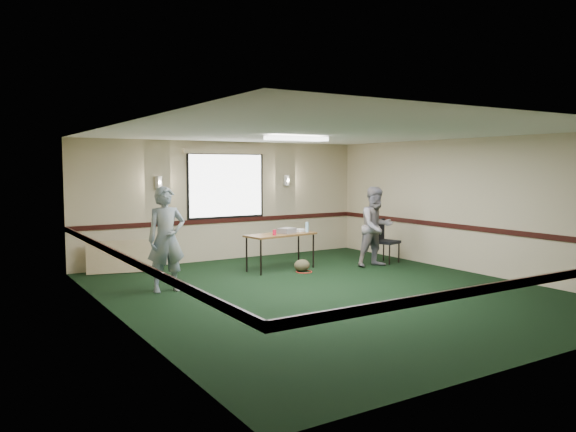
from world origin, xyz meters
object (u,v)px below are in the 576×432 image
projector (287,231)px  person_left (166,239)px  conference_chair (383,237)px  person_right (376,227)px  folding_table (281,236)px

projector → person_left: bearing=174.9°
projector → conference_chair: conference_chair is taller
projector → conference_chair: bearing=-29.5°
person_left → person_right: bearing=2.8°
projector → person_right: (1.79, -0.73, 0.05)m
conference_chair → person_right: 0.64m
projector → person_right: person_right is taller
person_left → person_right: size_ratio=1.05×
conference_chair → person_left: (-5.11, -0.28, 0.34)m
folding_table → person_left: size_ratio=0.87×
folding_table → person_left: bearing=-173.0°
conference_chair → person_right: person_right is taller
person_right → projector: bearing=161.3°
conference_chair → person_right: bearing=-162.8°
folding_table → projector: 0.18m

